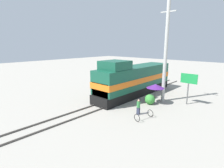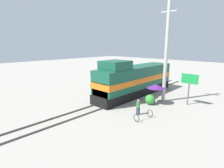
# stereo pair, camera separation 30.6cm
# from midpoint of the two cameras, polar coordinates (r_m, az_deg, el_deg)

# --- Properties ---
(ground_plane) EXTENTS (120.00, 120.00, 0.00)m
(ground_plane) POSITION_cam_midpoint_polar(r_m,az_deg,el_deg) (22.70, 3.29, -4.73)
(ground_plane) COLOR gray
(rail_near) EXTENTS (0.08, 30.27, 0.15)m
(rail_near) POSITION_cam_midpoint_polar(r_m,az_deg,el_deg) (23.12, 1.92, -4.19)
(rail_near) COLOR #4C4742
(rail_near) RESTS_ON ground_plane
(rail_far) EXTENTS (0.08, 30.27, 0.15)m
(rail_far) POSITION_cam_midpoint_polar(r_m,az_deg,el_deg) (22.25, 4.73, -4.92)
(rail_far) COLOR #4C4742
(rail_far) RESTS_ON ground_plane
(locomotive) EXTENTS (3.08, 14.04, 4.97)m
(locomotive) POSITION_cam_midpoint_polar(r_m,az_deg,el_deg) (23.84, 6.69, 1.35)
(locomotive) COLOR black
(locomotive) RESTS_ON ground_plane
(utility_pole) EXTENTS (1.80, 0.41, 11.82)m
(utility_pole) POSITION_cam_midpoint_polar(r_m,az_deg,el_deg) (21.55, 16.74, 9.97)
(utility_pole) COLOR #B2B2AD
(utility_pole) RESTS_ON ground_plane
(vendor_umbrella) EXTENTS (2.07, 2.07, 2.35)m
(vendor_umbrella) POSITION_cam_midpoint_polar(r_m,az_deg,el_deg) (20.85, 13.60, -0.65)
(vendor_umbrella) COLOR #4C4C4C
(vendor_umbrella) RESTS_ON ground_plane
(billboard_sign) EXTENTS (1.85, 0.12, 3.60)m
(billboard_sign) POSITION_cam_midpoint_polar(r_m,az_deg,el_deg) (21.64, 23.40, 0.79)
(billboard_sign) COLOR #595959
(billboard_sign) RESTS_ON ground_plane
(shrub_cluster) EXTENTS (1.18, 1.18, 1.18)m
(shrub_cluster) POSITION_cam_midpoint_polar(r_m,az_deg,el_deg) (20.85, 11.85, -4.91)
(shrub_cluster) COLOR #388C38
(shrub_cluster) RESTS_ON ground_plane
(person_bystander) EXTENTS (0.34, 0.34, 1.56)m
(person_bystander) POSITION_cam_midpoint_polar(r_m,az_deg,el_deg) (17.59, 8.12, -7.27)
(person_bystander) COLOR #2D3347
(person_bystander) RESTS_ON ground_plane
(bicycle) EXTENTS (1.04, 1.94, 0.71)m
(bicycle) POSITION_cam_midpoint_polar(r_m,az_deg,el_deg) (16.79, 9.85, -10.06)
(bicycle) COLOR black
(bicycle) RESTS_ON ground_plane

